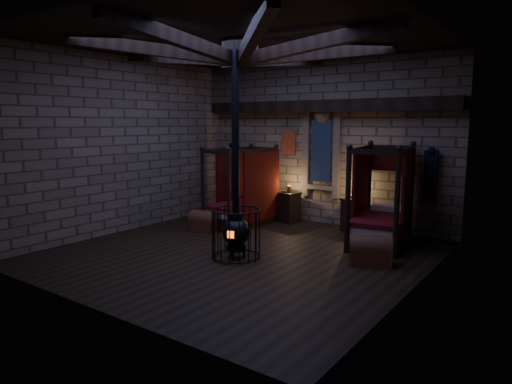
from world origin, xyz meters
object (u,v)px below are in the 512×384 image
Objects in this scene: trunk_left at (205,222)px; stove at (236,228)px; bed_left at (243,206)px; trunk_right at (371,251)px; bed_right at (381,220)px.

stove is (2.01, -1.32, 0.38)m from trunk_left.
trunk_right is at bearing -12.18° from bed_left.
bed_right is 1.63m from trunk_right.
trunk_right reaches higher than trunk_left.
bed_left is at bearing 139.40° from trunk_right.
bed_right is 0.53× the size of stove.
bed_right is 2.44× the size of trunk_right.
trunk_left is at bearing 155.21° from trunk_right.
stove is at bearing -175.75° from trunk_right.
bed_right is (3.60, 0.27, 0.03)m from bed_left.
trunk_right is 0.22× the size of stove.
bed_left is 2.66× the size of trunk_left.
trunk_left is at bearing 132.05° from stove.
stove reaches higher than trunk_right.
stove is at bearing -40.53° from trunk_left.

